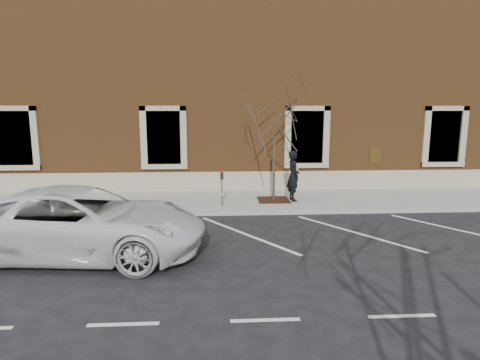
{
  "coord_description": "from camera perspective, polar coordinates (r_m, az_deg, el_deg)",
  "views": [
    {
      "loc": [
        -0.79,
        -13.3,
        3.57
      ],
      "look_at": [
        0.0,
        0.6,
        1.1
      ],
      "focal_mm": 30.0,
      "sensor_mm": 36.0,
      "label": 1
    }
  ],
  "objects": [
    {
      "name": "sapling",
      "position": [
        14.93,
        4.95,
        8.68
      ],
      "size": [
        2.63,
        2.63,
        4.39
      ],
      "color": "#3F3526",
      "rests_on": "sidewalk_near"
    },
    {
      "name": "building_civic",
      "position": [
        21.06,
        -1.13,
        11.21
      ],
      "size": [
        40.0,
        8.62,
        8.0
      ],
      "color": "brown",
      "rests_on": "ground"
    },
    {
      "name": "parking_meter",
      "position": [
        14.17,
        -2.59,
        -0.21
      ],
      "size": [
        0.12,
        0.09,
        1.29
      ],
      "rotation": [
        0.0,
        0.0,
        0.23
      ],
      "color": "#595B60",
      "rests_on": "sidewalk_near"
    },
    {
      "name": "curb_near",
      "position": [
        13.72,
        0.16,
        -4.69
      ],
      "size": [
        40.0,
        0.12,
        0.15
      ],
      "primitive_type": "cube",
      "color": "#9E9E99",
      "rests_on": "ground"
    },
    {
      "name": "sidewalk_near",
      "position": [
        15.47,
        -0.24,
        -3.0
      ],
      "size": [
        40.0,
        3.5,
        0.15
      ],
      "primitive_type": "cube",
      "color": "#B2B1A7",
      "rests_on": "ground"
    },
    {
      "name": "white_truck",
      "position": [
        10.57,
        -21.77,
        -5.61
      ],
      "size": [
        6.31,
        3.35,
        1.69
      ],
      "primitive_type": "imported",
      "rotation": [
        0.0,
        0.0,
        1.48
      ],
      "color": "silver",
      "rests_on": "ground"
    },
    {
      "name": "man",
      "position": [
        15.15,
        7.59,
        0.59
      ],
      "size": [
        0.54,
        0.75,
        1.9
      ],
      "primitive_type": "imported",
      "rotation": [
        0.0,
        0.0,
        1.7
      ],
      "color": "black",
      "rests_on": "sidewalk_near"
    },
    {
      "name": "parking_stripes",
      "position": [
        11.68,
        0.79,
        -7.71
      ],
      "size": [
        28.0,
        4.4,
        0.01
      ],
      "primitive_type": null,
      "color": "silver",
      "rests_on": "ground"
    },
    {
      "name": "tree_grate",
      "position": [
        15.31,
        4.77,
        -2.83
      ],
      "size": [
        1.18,
        1.18,
        0.03
      ],
      "primitive_type": "cube",
      "color": "#381D12",
      "rests_on": "sidewalk_near"
    },
    {
      "name": "ground",
      "position": [
        13.79,
        0.14,
        -4.94
      ],
      "size": [
        120.0,
        120.0,
        0.0
      ],
      "primitive_type": "plane",
      "color": "#28282B",
      "rests_on": "ground"
    }
  ]
}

